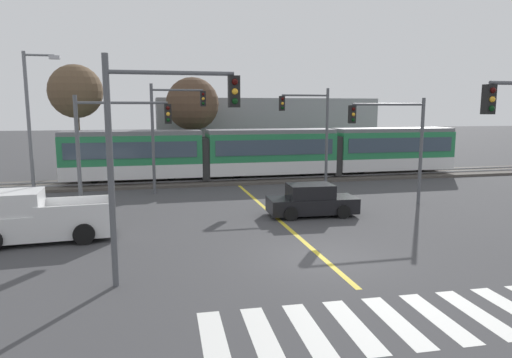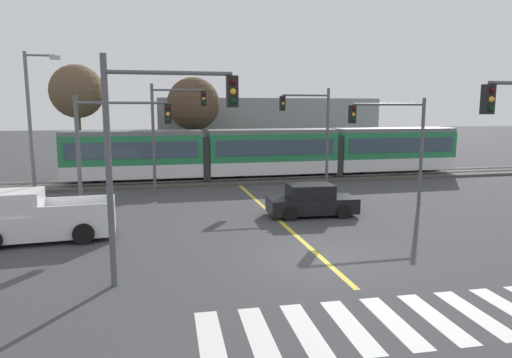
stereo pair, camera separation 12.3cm
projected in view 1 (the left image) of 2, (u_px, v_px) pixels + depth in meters
ground_plane at (323, 259)px, 15.55m from camera, size 200.00×200.00×0.00m
track_bed at (234, 180)px, 32.12m from camera, size 120.00×4.00×0.18m
rail_near at (236, 179)px, 31.41m from camera, size 120.00×0.08×0.10m
rail_far at (232, 176)px, 32.79m from camera, size 120.00×0.08×0.10m
light_rail_tram at (271, 151)px, 32.41m from camera, size 28.00×2.64×3.43m
crosswalk_stripe_0 at (214, 339)px, 10.11m from camera, size 0.64×2.82×0.01m
crosswalk_stripe_1 at (262, 335)px, 10.32m from camera, size 0.64×2.82×0.01m
crosswalk_stripe_2 at (309, 330)px, 10.53m from camera, size 0.64×2.82×0.01m
crosswalk_stripe_3 at (353, 326)px, 10.75m from camera, size 0.64×2.82×0.01m
crosswalk_stripe_4 at (396, 321)px, 10.96m from camera, size 0.64×2.82×0.01m
crosswalk_stripe_5 at (437, 317)px, 11.17m from camera, size 0.64×2.82×0.01m
crosswalk_stripe_6 at (477, 313)px, 11.39m from camera, size 0.64×2.82×0.01m
lane_centre_line at (275, 217)px, 21.55m from camera, size 0.20×17.99×0.01m
sedan_crossing at (312, 201)px, 21.74m from camera, size 4.28×2.07×1.52m
pickup_truck at (38, 220)px, 17.52m from camera, size 5.51×2.47×1.98m
traffic_light_far_right at (312, 124)px, 28.70m from camera, size 3.25×0.38×6.32m
traffic_light_far_left at (170, 122)px, 26.99m from camera, size 3.25×0.38×6.50m
traffic_light_mid_left at (112, 136)px, 20.57m from camera, size 4.25×0.38×5.66m
traffic_light_mid_right at (396, 133)px, 23.60m from camera, size 4.25×0.38×5.61m
traffic_light_near_left at (153, 137)px, 12.77m from camera, size 3.75×0.38×6.54m
street_lamp_west at (32, 116)px, 25.44m from camera, size 1.95×0.28×8.17m
bare_tree_far_west at (76, 92)px, 33.43m from camera, size 3.91×3.91×8.26m
bare_tree_west at (193, 104)px, 34.47m from camera, size 3.99×3.99×7.40m
building_backdrop_far at (265, 132)px, 41.77m from camera, size 19.36×6.00×5.93m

